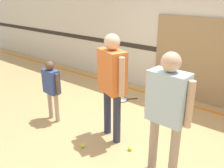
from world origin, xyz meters
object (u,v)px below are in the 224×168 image
person_student_right (167,104)px  tennis_ball_near_instructor (83,146)px  person_student_left (51,85)px  tennis_ball_by_spare_racket (121,98)px  racket_spare_on_floor (122,99)px  tennis_ball_stray_left (130,149)px  person_instructor (112,77)px  tennis_ball_stray_right (153,122)px

person_student_right → tennis_ball_near_instructor: bearing=14.0°
person_student_left → tennis_ball_by_spare_racket: bearing=77.5°
person_student_left → person_student_right: person_student_right is taller
person_student_left → person_student_right: 2.39m
person_student_right → racket_spare_on_floor: (-1.88, 1.62, -1.06)m
person_student_left → person_student_right: bearing=2.7°
person_student_left → tennis_ball_stray_left: size_ratio=17.92×
tennis_ball_stray_left → person_instructor: bearing=164.4°
tennis_ball_by_spare_racket → tennis_ball_stray_left: same height
person_student_right → racket_spare_on_floor: size_ratio=3.41×
person_instructor → tennis_ball_stray_left: size_ratio=26.94×
person_student_left → tennis_ball_stray_right: bearing=38.1°
person_instructor → tennis_ball_stray_left: (0.47, -0.13, -1.07)m
person_student_right → tennis_ball_by_spare_racket: bearing=-37.2°
person_instructor → person_student_left: size_ratio=1.50×
person_student_right → tennis_ball_by_spare_racket: person_student_right is taller
person_instructor → tennis_ball_near_instructor: bearing=-85.4°
racket_spare_on_floor → tennis_ball_stray_right: bearing=-70.7°
tennis_ball_near_instructor → person_student_left: bearing=164.2°
person_student_left → tennis_ball_stray_right: size_ratio=17.92×
racket_spare_on_floor → tennis_ball_by_spare_racket: bearing=171.1°
racket_spare_on_floor → tennis_ball_near_instructor: size_ratio=7.66×
tennis_ball_stray_left → tennis_ball_stray_right: bearing=98.5°
person_student_right → tennis_ball_stray_right: size_ratio=26.15×
person_instructor → tennis_ball_by_spare_racket: (-0.80, 1.32, -1.07)m
person_instructor → tennis_ball_stray_right: 1.39m
tennis_ball_stray_left → tennis_ball_by_spare_racket: bearing=131.2°
person_student_right → tennis_ball_stray_left: size_ratio=26.15×
person_instructor → tennis_ball_stray_right: size_ratio=26.94×
tennis_ball_near_instructor → tennis_ball_stray_left: 0.76m
person_student_left → tennis_ball_stray_right: 2.03m
person_student_left → tennis_ball_by_spare_racket: 1.76m
person_student_right → tennis_ball_by_spare_racket: 2.70m
person_student_left → tennis_ball_near_instructor: 1.33m
person_student_left → racket_spare_on_floor: bearing=76.9°
tennis_ball_stray_right → tennis_ball_by_spare_racket: bearing=156.9°
racket_spare_on_floor → tennis_ball_near_instructor: (0.61, -1.87, 0.02)m
person_student_left → racket_spare_on_floor: size_ratio=2.34×
tennis_ball_by_spare_racket → person_student_left: bearing=-106.5°
tennis_ball_near_instructor → tennis_ball_by_spare_racket: (-0.63, 1.86, 0.00)m
tennis_ball_near_instructor → tennis_ball_stray_right: (0.49, 1.38, 0.00)m
person_student_left → racket_spare_on_floor: person_student_left is taller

